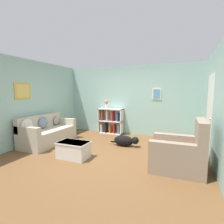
{
  "coord_description": "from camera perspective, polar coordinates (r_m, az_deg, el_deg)",
  "views": [
    {
      "loc": [
        1.84,
        -4.19,
        1.63
      ],
      "look_at": [
        0.0,
        0.4,
        1.05
      ],
      "focal_mm": 28.0,
      "sensor_mm": 36.0,
      "label": 1
    }
  ],
  "objects": [
    {
      "name": "coffee_table",
      "position": [
        4.5,
        -12.42,
        -11.81
      ],
      "size": [
        0.76,
        0.49,
        0.4
      ],
      "color": "silver",
      "rests_on": "ground_plane"
    },
    {
      "name": "dog",
      "position": [
        5.31,
        4.33,
        -9.32
      ],
      "size": [
        0.91,
        0.29,
        0.32
      ],
      "color": "black",
      "rests_on": "ground_plane"
    },
    {
      "name": "vase",
      "position": [
        6.78,
        -1.79,
        2.77
      ],
      "size": [
        0.15,
        0.15,
        0.33
      ],
      "color": "silver",
      "rests_on": "bookshelf"
    },
    {
      "name": "wall_right",
      "position": [
        4.28,
        31.31,
        1.2
      ],
      "size": [
        0.16,
        5.0,
        2.6
      ],
      "color": "#93BCB2",
      "rests_on": "ground_plane"
    },
    {
      "name": "bookshelf",
      "position": [
        6.82,
        -0.39,
        -3.13
      ],
      "size": [
        0.96,
        0.35,
        0.98
      ],
      "color": "silver",
      "rests_on": "ground_plane"
    },
    {
      "name": "wall_back",
      "position": [
        6.7,
        5.92,
        3.84
      ],
      "size": [
        5.6,
        0.13,
        2.6
      ],
      "color": "#93BCB2",
      "rests_on": "ground_plane"
    },
    {
      "name": "ground_plane",
      "position": [
        4.86,
        -1.8,
        -12.92
      ],
      "size": [
        14.0,
        14.0,
        0.0
      ],
      "primitive_type": "plane",
      "color": "brown"
    },
    {
      "name": "recliner_chair",
      "position": [
        3.98,
        21.49,
        -12.4
      ],
      "size": [
        1.04,
        0.88,
        1.08
      ],
      "color": "gray",
      "rests_on": "ground_plane"
    },
    {
      "name": "couch",
      "position": [
        5.91,
        -20.34,
        -6.38
      ],
      "size": [
        0.83,
        1.8,
        0.89
      ],
      "color": "#B7AD99",
      "rests_on": "ground_plane"
    },
    {
      "name": "wall_left",
      "position": [
        6.07,
        -24.51,
        2.99
      ],
      "size": [
        0.13,
        5.0,
        2.6
      ],
      "color": "#93BCB2",
      "rests_on": "ground_plane"
    }
  ]
}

